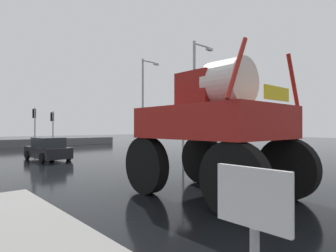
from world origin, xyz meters
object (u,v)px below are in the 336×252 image
object	(u,v)px
traffic_signal_far_left	(52,122)
traffic_signal_far_right	(34,120)
streetlight_near_right	(196,95)
lane_arrow_sign	(253,242)
sedan_ahead	(48,149)
oversize_sprayer	(214,126)
streetlight_far_right	(144,100)
traffic_signal_near_right	(181,112)

from	to	relation	value
traffic_signal_far_left	traffic_signal_far_right	distance (m)	1.64
traffic_signal_far_right	traffic_signal_far_left	bearing A→B (deg)	0.14
traffic_signal_far_right	streetlight_near_right	bearing A→B (deg)	-70.30
lane_arrow_sign	sedan_ahead	world-z (taller)	lane_arrow_sign
sedan_ahead	streetlight_near_right	world-z (taller)	streetlight_near_right
lane_arrow_sign	sedan_ahead	xyz separation A→B (m)	(4.61, 18.35, -0.63)
lane_arrow_sign	oversize_sprayer	distance (m)	6.91
oversize_sprayer	streetlight_far_right	distance (m)	16.94
traffic_signal_near_right	streetlight_near_right	bearing A→B (deg)	29.88
streetlight_far_right	streetlight_near_right	bearing A→B (deg)	-102.83
sedan_ahead	streetlight_far_right	size ratio (longest dim) A/B	0.50
lane_arrow_sign	oversize_sprayer	bearing A→B (deg)	41.19
traffic_signal_far_right	oversize_sprayer	bearing A→B (deg)	-92.32
sedan_ahead	traffic_signal_far_left	distance (m)	8.77
sedan_ahead	traffic_signal_far_right	xyz separation A→B (m)	(1.43, 7.96, 2.22)
traffic_signal_near_right	streetlight_near_right	distance (m)	3.73
streetlight_near_right	streetlight_far_right	xyz separation A→B (m)	(1.83, 8.04, 0.33)
lane_arrow_sign	sedan_ahead	bearing A→B (deg)	75.90
traffic_signal_near_right	streetlight_near_right	world-z (taller)	streetlight_near_right
oversize_sprayer	traffic_signal_far_left	size ratio (longest dim) A/B	1.42
traffic_signal_near_right	traffic_signal_far_left	bearing A→B (deg)	92.66
oversize_sprayer	traffic_signal_near_right	bearing A→B (deg)	-34.01
traffic_signal_near_right	traffic_signal_far_left	distance (m)	16.95
traffic_signal_near_right	traffic_signal_far_right	bearing A→B (deg)	98.13
traffic_signal_far_left	traffic_signal_far_right	size ratio (longest dim) A/B	0.93
oversize_sprayer	traffic_signal_far_left	xyz separation A→B (m)	(2.51, 21.80, 0.51)
oversize_sprayer	streetlight_far_right	xyz separation A→B (m)	(8.15, 14.65, 2.43)
traffic_signal_far_left	sedan_ahead	bearing A→B (deg)	-110.99
sedan_ahead	streetlight_near_right	bearing A→B (deg)	-139.70
lane_arrow_sign	traffic_signal_far_left	size ratio (longest dim) A/B	0.46
traffic_signal_far_right	streetlight_far_right	size ratio (longest dim) A/B	0.48
sedan_ahead	traffic_signal_far_left	xyz separation A→B (m)	(3.06, 7.97, 2.02)
oversize_sprayer	streetlight_near_right	xyz separation A→B (m)	(6.32, 6.61, 2.09)
oversize_sprayer	traffic_signal_far_left	world-z (taller)	oversize_sprayer
streetlight_near_right	traffic_signal_near_right	bearing A→B (deg)	-150.12
oversize_sprayer	streetlight_far_right	world-z (taller)	streetlight_far_right
lane_arrow_sign	traffic_signal_far_right	bearing A→B (deg)	77.08
traffic_signal_far_left	streetlight_near_right	xyz separation A→B (m)	(3.81, -15.19, 1.58)
oversize_sprayer	traffic_signal_near_right	world-z (taller)	oversize_sprayer
lane_arrow_sign	streetlight_far_right	size ratio (longest dim) A/B	0.21
oversize_sprayer	traffic_signal_near_right	size ratio (longest dim) A/B	1.30
sedan_ahead	traffic_signal_near_right	size ratio (longest dim) A/B	1.02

